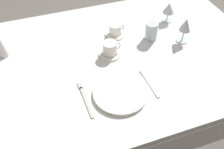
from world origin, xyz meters
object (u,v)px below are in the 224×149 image
Objects in this scene: spoon_soup at (147,79)px; coffee_cup_left at (110,48)px; dinner_plate at (120,93)px; coffee_cup_right at (115,29)px; drink_tumbler at (151,32)px; napkin_folded at (0,43)px; wine_glass_centre at (169,9)px; fork_outer at (85,98)px; wine_glass_left at (185,26)px.

spoon_soup is 0.28m from coffee_cup_left.
dinner_plate is 0.48m from coffee_cup_right.
drink_tumbler is (0.33, 0.35, 0.04)m from dinner_plate.
dinner_plate is at bearing -43.16° from napkin_folded.
napkin_folded is at bearing 161.23° from coffee_cup_left.
wine_glass_centre is (0.37, 0.03, 0.05)m from coffee_cup_right.
wine_glass_centre reaches higher than drink_tumbler.
coffee_cup_right reaches higher than fork_outer.
coffee_cup_left is at bearing 50.29° from fork_outer.
spoon_soup is 0.57m from wine_glass_centre.
wine_glass_left is at bearing 34.41° from spoon_soup.
fork_outer is 1.31× the size of napkin_folded.
coffee_cup_left is 0.50m from wine_glass_centre.
spoon_soup is at bearing -86.52° from coffee_cup_right.
wine_glass_centre is at bearing 36.97° from drink_tumbler.
spoon_soup is 0.41m from coffee_cup_right.
fork_outer is 2.41× the size of coffee_cup_right.
dinner_plate is at bearing -136.21° from wine_glass_centre.
dinner_plate is 0.71m from wine_glass_centre.
drink_tumbler is (-0.18, -0.14, -0.04)m from wine_glass_centre.
fork_outer is 0.71m from wine_glass_left.
dinner_plate is 1.53× the size of napkin_folded.
napkin_folded is at bearing 147.08° from spoon_soup.
wine_glass_centre is (0.46, 0.19, 0.04)m from coffee_cup_left.
drink_tumbler is 0.85m from napkin_folded.
napkin_folded reaches higher than wine_glass_centre.
spoon_soup is 1.18× the size of napkin_folded.
fork_outer is 1.48× the size of wine_glass_left.
coffee_cup_left is 1.11× the size of coffee_cup_right.
spoon_soup is 0.42m from wine_glass_left.
drink_tumbler is at bearing 11.78° from coffee_cup_left.
spoon_soup is 0.35m from drink_tumbler.
dinner_plate is at bearing -132.97° from drink_tumbler.
fork_outer is 0.34m from coffee_cup_left.
coffee_cup_left is at bearing 80.59° from dinner_plate.
dinner_plate is 2.47× the size of drink_tumbler.
dinner_plate is 2.53× the size of coffee_cup_left.
dinner_plate is at bearing -151.15° from wine_glass_left.
dinner_plate is 0.48m from drink_tumbler.
coffee_cup_right is at bearing 61.24° from coffee_cup_left.
wine_glass_left is at bearing -93.43° from wine_glass_centre.
drink_tumbler reaches higher than dinner_plate.
dinner_plate is 1.30× the size of spoon_soup.
coffee_cup_left is at bearing -18.77° from napkin_folded.
drink_tumbler is at bearing 47.03° from dinner_plate.
spoon_soup is (0.33, 0.01, 0.00)m from fork_outer.
napkin_folded is (-1.02, -0.00, -0.00)m from wine_glass_centre.
dinner_plate reaches higher than fork_outer.
coffee_cup_left is at bearing -157.03° from wine_glass_centre.
wine_glass_left reaches higher than drink_tumbler.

